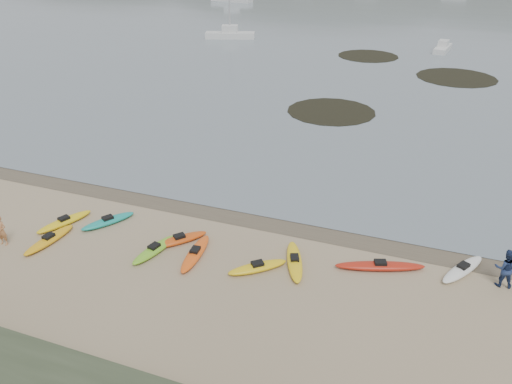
% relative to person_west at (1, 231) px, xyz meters
% --- Properties ---
extents(ground, '(600.00, 600.00, 0.00)m').
position_rel_person_west_xyz_m(ground, '(11.09, 7.21, -0.82)').
color(ground, tan).
rests_on(ground, ground).
extents(wet_sand, '(60.00, 60.00, 0.00)m').
position_rel_person_west_xyz_m(wet_sand, '(11.09, 6.91, -0.81)').
color(wet_sand, brown).
rests_on(wet_sand, ground).
extents(kayaks, '(22.45, 7.90, 0.34)m').
position_rel_person_west_xyz_m(kayaks, '(10.41, 3.15, -0.65)').
color(kayaks, '#FC5C15').
rests_on(kayaks, ground).
extents(person_west, '(0.64, 0.46, 1.63)m').
position_rel_person_west_xyz_m(person_west, '(0.00, 0.00, 0.00)').
color(person_west, '#C27F4D').
rests_on(person_west, ground).
extents(person_east, '(0.98, 0.80, 1.88)m').
position_rel_person_west_xyz_m(person_east, '(23.66, 5.22, 0.13)').
color(person_east, navy).
rests_on(person_east, ground).
extents(kelp_mats, '(18.89, 31.26, 0.04)m').
position_rel_person_west_xyz_m(kelp_mats, '(14.74, 39.93, -0.79)').
color(kelp_mats, black).
rests_on(kelp_mats, water).
extents(moored_boats, '(96.13, 75.28, 1.34)m').
position_rel_person_west_xyz_m(moored_boats, '(11.74, 89.10, -0.23)').
color(moored_boats, silver).
rests_on(moored_boats, ground).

